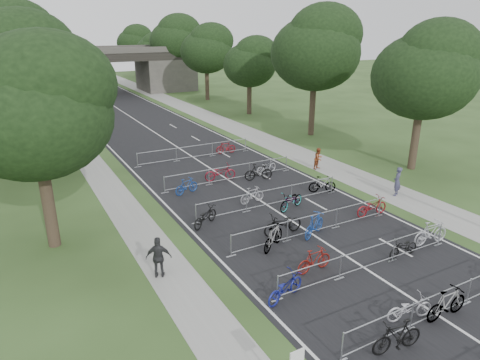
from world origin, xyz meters
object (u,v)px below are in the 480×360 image
object	(u,v)px
pedestrian_b	(318,159)
pedestrian_c	(159,258)
overpass_bridge	(93,71)
pedestrian_a	(397,182)

from	to	relation	value
pedestrian_b	pedestrian_c	bearing A→B (deg)	-169.08
overpass_bridge	pedestrian_b	world-z (taller)	overpass_bridge
pedestrian_b	pedestrian_a	bearing A→B (deg)	-100.15
pedestrian_c	overpass_bridge	bearing A→B (deg)	-73.90
pedestrian_a	pedestrian_b	size ratio (longest dim) A/B	1.15
pedestrian_a	pedestrian_c	bearing A→B (deg)	-23.10
pedestrian_a	pedestrian_b	distance (m)	6.54
pedestrian_a	pedestrian_b	world-z (taller)	pedestrian_a
overpass_bridge	pedestrian_c	world-z (taller)	overpass_bridge
overpass_bridge	pedestrian_a	bearing A→B (deg)	-81.49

